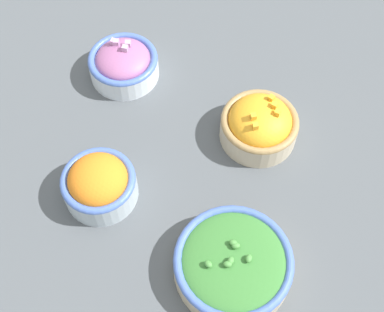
% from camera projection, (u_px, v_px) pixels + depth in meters
% --- Properties ---
extents(ground_plane, '(3.00, 3.00, 0.00)m').
position_uv_depth(ground_plane, '(192.00, 166.00, 0.84)').
color(ground_plane, '#4C5156').
extents(bowl_squash, '(0.12, 0.12, 0.08)m').
position_uv_depth(bowl_squash, '(259.00, 125.00, 0.84)').
color(bowl_squash, beige).
rests_on(bowl_squash, ground_plane).
extents(bowl_red_onion, '(0.12, 0.12, 0.07)m').
position_uv_depth(bowl_red_onion, '(123.00, 63.00, 0.91)').
color(bowl_red_onion, silver).
rests_on(bowl_red_onion, ground_plane).
extents(bowl_broccoli, '(0.16, 0.16, 0.06)m').
position_uv_depth(bowl_broccoli, '(233.00, 263.00, 0.73)').
color(bowl_broccoli, beige).
rests_on(bowl_broccoli, ground_plane).
extents(bowl_carrots, '(0.11, 0.11, 0.07)m').
position_uv_depth(bowl_carrots, '(99.00, 183.00, 0.79)').
color(bowl_carrots, '#B2C1CC').
rests_on(bowl_carrots, ground_plane).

